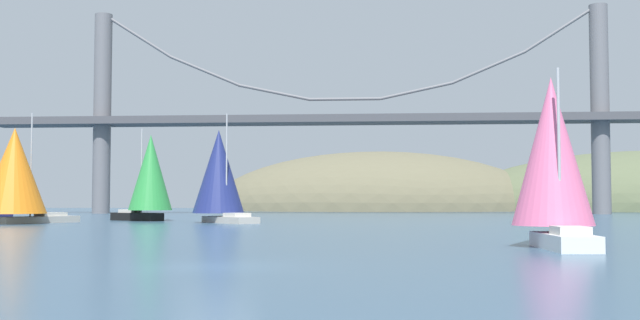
{
  "coord_description": "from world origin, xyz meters",
  "views": [
    {
      "loc": [
        5.25,
        -24.19,
        2.15
      ],
      "look_at": [
        0.0,
        43.83,
        5.76
      ],
      "focal_mm": 42.55,
      "sensor_mm": 36.0,
      "label": 1
    }
  ],
  "objects_px": {
    "sailboat_pink_spinnaker": "(553,157)",
    "sailboat_green_sail": "(150,175)",
    "sailboat_orange_sail": "(15,173)",
    "sailboat_navy_sail": "(219,174)"
  },
  "relations": [
    {
      "from": "sailboat_green_sail",
      "to": "sailboat_orange_sail",
      "type": "height_order",
      "value": "sailboat_orange_sail"
    },
    {
      "from": "sailboat_navy_sail",
      "to": "sailboat_green_sail",
      "type": "xyz_separation_m",
      "value": [
        -8.38,
        4.98,
        0.06
      ]
    },
    {
      "from": "sailboat_pink_spinnaker",
      "to": "sailboat_green_sail",
      "type": "bearing_deg",
      "value": 127.41
    },
    {
      "from": "sailboat_pink_spinnaker",
      "to": "sailboat_orange_sail",
      "type": "xyz_separation_m",
      "value": [
        -41.13,
        31.3,
        0.53
      ]
    },
    {
      "from": "sailboat_navy_sail",
      "to": "sailboat_orange_sail",
      "type": "relative_size",
      "value": 1.01
    },
    {
      "from": "sailboat_pink_spinnaker",
      "to": "sailboat_green_sail",
      "type": "distance_m",
      "value": 52.2
    },
    {
      "from": "sailboat_green_sail",
      "to": "sailboat_orange_sail",
      "type": "bearing_deg",
      "value": -132.85
    },
    {
      "from": "sailboat_pink_spinnaker",
      "to": "sailboat_orange_sail",
      "type": "distance_m",
      "value": 51.69
    },
    {
      "from": "sailboat_pink_spinnaker",
      "to": "sailboat_orange_sail",
      "type": "height_order",
      "value": "sailboat_orange_sail"
    },
    {
      "from": "sailboat_pink_spinnaker",
      "to": "sailboat_green_sail",
      "type": "relative_size",
      "value": 0.84
    }
  ]
}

